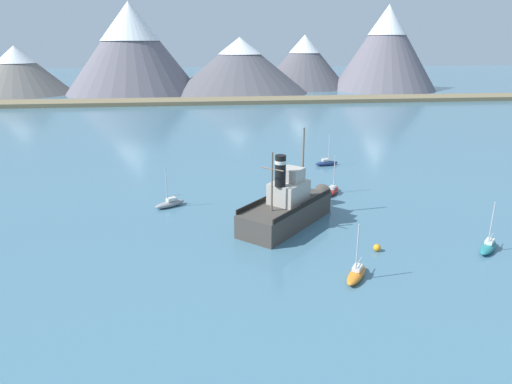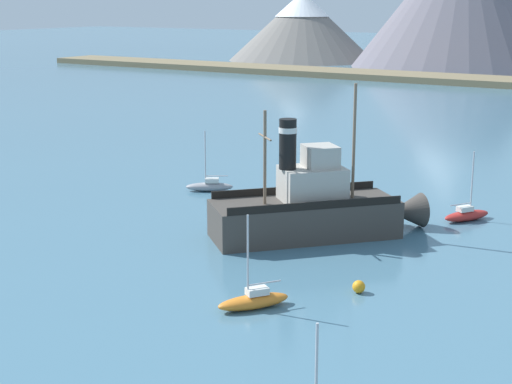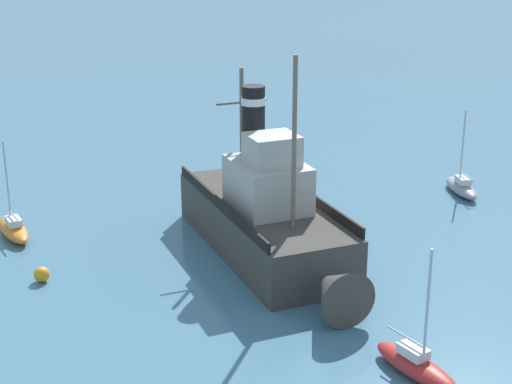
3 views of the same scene
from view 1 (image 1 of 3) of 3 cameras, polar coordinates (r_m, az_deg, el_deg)
ground_plane at (r=49.44m, az=2.94°, el=-3.69°), size 600.00×600.00×0.00m
mountain_ridge at (r=179.36m, az=-4.03°, el=16.80°), size 176.44×58.45×31.95m
shoreline_strip at (r=146.32m, az=-3.65°, el=11.32°), size 240.00×12.00×1.20m
old_tugboat at (r=48.50m, az=4.14°, el=-1.84°), size 12.19×12.92×9.90m
sailboat_orange at (r=38.82m, az=12.43°, el=-9.94°), size 3.05×3.76×4.90m
sailboat_red at (r=58.86m, az=9.56°, el=0.18°), size 2.92×3.82×4.90m
sailboat_navy at (r=72.18m, az=8.80°, el=3.63°), size 3.94×1.80×4.90m
sailboat_grey at (r=54.45m, az=-10.70°, el=-1.40°), size 3.78×3.00×4.90m
sailboat_teal at (r=47.72m, az=27.03°, el=-6.09°), size 3.49×3.44×4.90m
mooring_buoy at (r=43.99m, az=14.89°, el=-6.75°), size 0.69×0.69×0.69m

